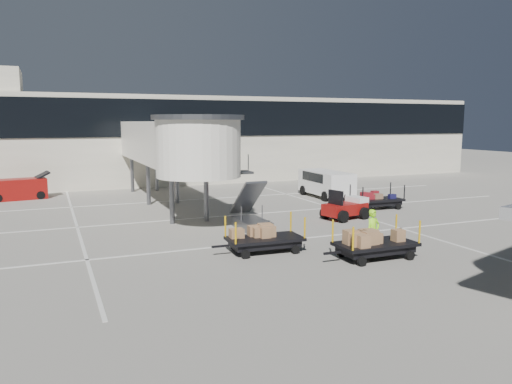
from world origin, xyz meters
TOP-DOWN VIEW (x-y plane):
  - ground at (0.00, 0.00)m, footprint 140.00×140.00m
  - lane_markings at (-0.67, 9.33)m, footprint 40.00×30.00m
  - terminal at (-0.35, 29.94)m, footprint 64.00×12.11m
  - jet_bridge at (-3.97, 12.26)m, footprint 5.70×20.40m
  - baggage_tug at (4.75, 5.45)m, footprint 2.91×2.22m
  - suitcase_cart at (8.49, 7.62)m, footprint 4.10×1.74m
  - box_cart_near at (1.21, -2.42)m, footprint 4.16×1.70m
  - box_cart_far at (-2.74, 0.34)m, footprint 4.08×1.78m
  - ground_worker at (1.60, -1.57)m, footprint 0.77×0.57m
  - minivan at (8.05, 13.44)m, footprint 2.40×5.26m
  - belt_loader at (-13.39, 21.10)m, footprint 4.32×2.21m

SIDE VIEW (x-z plane):
  - ground at x=0.00m, z-range 0.00..0.00m
  - lane_markings at x=-0.67m, z-range 0.00..0.02m
  - suitcase_cart at x=8.49m, z-range -0.24..1.36m
  - box_cart_far at x=-2.74m, z-range -0.19..1.40m
  - baggage_tug at x=4.75m, z-range -0.24..1.52m
  - box_cart_near at x=1.21m, z-range -0.14..1.49m
  - belt_loader at x=-13.39m, z-range -0.24..1.76m
  - ground_worker at x=1.60m, z-range 0.00..1.92m
  - minivan at x=8.05m, z-range 0.20..2.17m
  - terminal at x=-0.35m, z-range -3.49..11.71m
  - jet_bridge at x=-3.97m, z-range 1.27..7.30m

